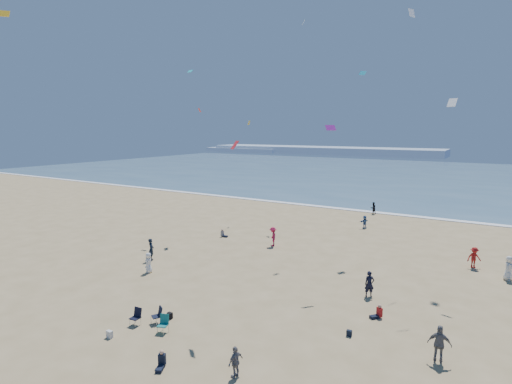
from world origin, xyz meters
The scene contains 11 objects.
ocean centered at (0.00, 95.00, 0.03)m, with size 220.00×100.00×0.06m, color #476B84.
surf_line centered at (0.00, 45.00, 0.04)m, with size 220.00×1.20×0.08m, color white.
headland_far centered at (-60.00, 170.00, 1.60)m, with size 110.00×20.00×3.20m, color #7A8EA8.
headland_near centered at (-100.00, 165.00, 1.00)m, with size 40.00×14.00×2.00m, color #7A8EA8.
standing_flyers centered at (2.78, 16.24, 0.88)m, with size 27.37×50.47×1.94m.
seated_group centered at (1.31, 9.22, 0.42)m, with size 19.99×23.60×0.84m.
chair_cluster centered at (-3.73, 5.79, 0.50)m, with size 2.70×1.53×1.00m.
white_tote centered at (-4.81, 3.73, 0.20)m, with size 0.35×0.20×0.40m, color silver.
black_backpack centered at (-3.55, 7.11, 0.19)m, with size 0.30×0.22×0.38m, color black.
navy_bag centered at (6.38, 10.72, 0.17)m, with size 0.28×0.18×0.34m, color black.
kites_aloft centered at (8.62, 13.01, 14.76)m, with size 47.95×44.92×29.57m.
Camera 1 is at (12.63, -9.52, 11.29)m, focal length 28.00 mm.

